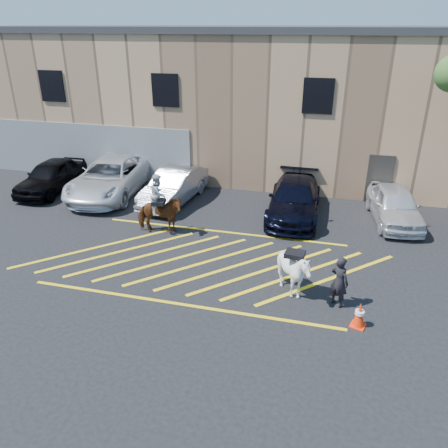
% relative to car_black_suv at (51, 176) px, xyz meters
% --- Properties ---
extents(ground, '(90.00, 90.00, 0.00)m').
position_rel_car_black_suv_xyz_m(ground, '(9.15, -4.61, -0.75)').
color(ground, black).
rests_on(ground, ground).
extents(car_black_suv, '(1.86, 4.43, 1.50)m').
position_rel_car_black_suv_xyz_m(car_black_suv, '(0.00, 0.00, 0.00)').
color(car_black_suv, black).
rests_on(car_black_suv, ground).
extents(car_white_pickup, '(3.25, 6.10, 1.63)m').
position_rel_car_black_suv_xyz_m(car_white_pickup, '(2.94, 0.35, 0.07)').
color(car_white_pickup, silver).
rests_on(car_white_pickup, ground).
extents(car_silver_sedan, '(2.04, 4.60, 1.47)m').
position_rel_car_black_suv_xyz_m(car_silver_sedan, '(6.21, 0.14, -0.02)').
color(car_silver_sedan, '#989EA6').
rests_on(car_silver_sedan, ground).
extents(car_blue_suv, '(2.21, 5.13, 1.47)m').
position_rel_car_black_suv_xyz_m(car_blue_suv, '(11.66, -0.05, -0.01)').
color(car_blue_suv, black).
rests_on(car_blue_suv, ground).
extents(car_white_suv, '(2.26, 4.41, 1.44)m').
position_rel_car_black_suv_xyz_m(car_white_suv, '(15.68, 0.33, -0.03)').
color(car_white_suv, silver).
rests_on(car_white_suv, ground).
extents(handler, '(0.69, 0.64, 1.57)m').
position_rel_car_black_suv_xyz_m(handler, '(13.59, -6.28, 0.04)').
color(handler, black).
rests_on(handler, ground).
extents(warehouse, '(32.42, 10.20, 7.30)m').
position_rel_car_black_suv_xyz_m(warehouse, '(9.14, 7.39, 2.90)').
color(warehouse, tan).
rests_on(warehouse, ground).
extents(hatching_zone, '(12.60, 5.12, 0.01)m').
position_rel_car_black_suv_xyz_m(hatching_zone, '(9.15, -4.91, -0.74)').
color(hatching_zone, yellow).
rests_on(hatching_zone, ground).
extents(mounted_bay, '(1.93, 1.13, 2.39)m').
position_rel_car_black_suv_xyz_m(mounted_bay, '(6.83, -3.09, 0.22)').
color(mounted_bay, '#5D2C16').
rests_on(mounted_bay, ground).
extents(saddled_white, '(1.41, 1.55, 1.55)m').
position_rel_car_black_suv_xyz_m(saddled_white, '(12.28, -6.07, 0.03)').
color(saddled_white, white).
rests_on(saddled_white, ground).
extents(traffic_cone, '(0.47, 0.47, 0.73)m').
position_rel_car_black_suv_xyz_m(traffic_cone, '(14.18, -7.15, -0.38)').
color(traffic_cone, '#FF320A').
rests_on(traffic_cone, ground).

